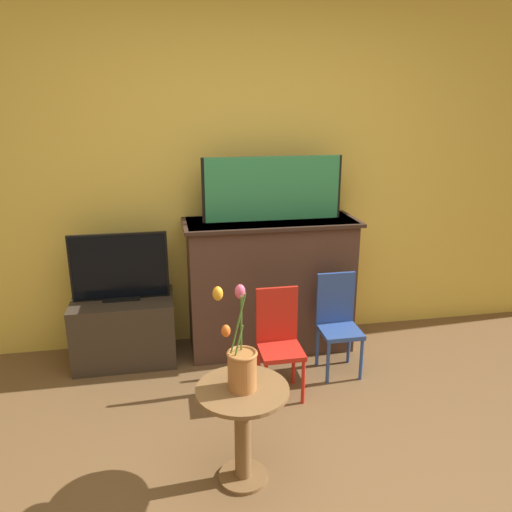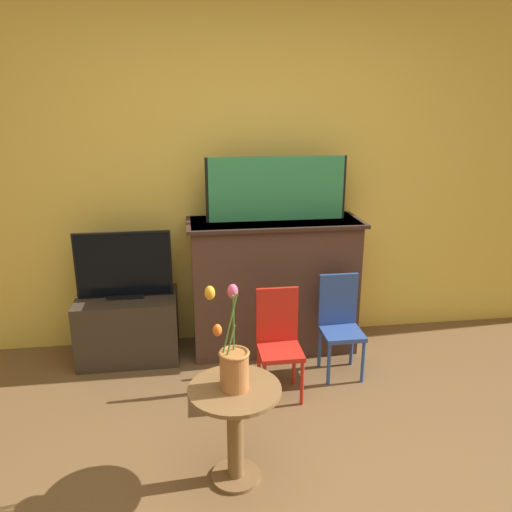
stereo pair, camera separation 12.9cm
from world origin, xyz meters
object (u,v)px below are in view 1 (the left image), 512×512
(vase_tulips, at_px, (241,363))
(chair_blue, at_px, (338,319))
(tv_monitor, at_px, (120,268))
(painting, at_px, (273,189))
(chair_red, at_px, (279,337))

(vase_tulips, bearing_deg, chair_blue, 49.00)
(tv_monitor, relative_size, vase_tulips, 1.31)
(tv_monitor, bearing_deg, painting, 1.13)
(chair_blue, xyz_separation_m, vase_tulips, (-0.82, -0.94, 0.27))
(painting, height_order, tv_monitor, painting)
(painting, relative_size, chair_blue, 1.45)
(painting, distance_m, vase_tulips, 1.55)
(painting, bearing_deg, chair_blue, -49.40)
(chair_red, xyz_separation_m, chair_blue, (0.46, 0.20, 0.00))
(chair_red, relative_size, chair_blue, 1.00)
(tv_monitor, relative_size, chair_red, 0.96)
(painting, bearing_deg, tv_monitor, -178.87)
(tv_monitor, xyz_separation_m, chair_red, (1.00, -0.61, -0.32))
(chair_red, distance_m, chair_blue, 0.50)
(chair_blue, bearing_deg, chair_red, -156.75)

